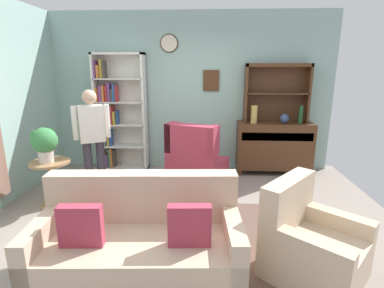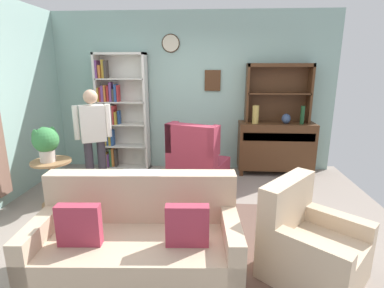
# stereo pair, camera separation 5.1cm
# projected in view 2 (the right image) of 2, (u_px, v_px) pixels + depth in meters

# --- Properties ---
(ground_plane) EXTENTS (5.40, 4.60, 0.02)m
(ground_plane) POSITION_uv_depth(u_px,v_px,m) (183.00, 222.00, 3.74)
(ground_plane) COLOR gray
(wall_back) EXTENTS (5.00, 0.09, 2.80)m
(wall_back) POSITION_uv_depth(u_px,v_px,m) (193.00, 93.00, 5.43)
(wall_back) COLOR #93B7AD
(wall_back) RESTS_ON ground_plane
(area_rug) EXTENTS (2.55, 1.68, 0.01)m
(area_rug) POSITION_uv_depth(u_px,v_px,m) (198.00, 235.00, 3.43)
(area_rug) COLOR brown
(area_rug) RESTS_ON ground_plane
(bookshelf) EXTENTS (0.90, 0.30, 2.10)m
(bookshelf) POSITION_uv_depth(u_px,v_px,m) (119.00, 113.00, 5.43)
(bookshelf) COLOR silver
(bookshelf) RESTS_ON ground_plane
(sideboard) EXTENTS (1.30, 0.45, 0.92)m
(sideboard) POSITION_uv_depth(u_px,v_px,m) (275.00, 146.00, 5.31)
(sideboard) COLOR #4C2D19
(sideboard) RESTS_ON ground_plane
(sideboard_hutch) EXTENTS (1.10, 0.26, 1.00)m
(sideboard_hutch) POSITION_uv_depth(u_px,v_px,m) (279.00, 85.00, 5.14)
(sideboard_hutch) COLOR #4C2D19
(sideboard_hutch) RESTS_ON sideboard
(vase_tall) EXTENTS (0.11, 0.11, 0.31)m
(vase_tall) POSITION_uv_depth(u_px,v_px,m) (256.00, 114.00, 5.11)
(vase_tall) COLOR tan
(vase_tall) RESTS_ON sideboard
(vase_round) EXTENTS (0.15, 0.15, 0.17)m
(vase_round) POSITION_uv_depth(u_px,v_px,m) (286.00, 119.00, 5.11)
(vase_round) COLOR #33476B
(vase_round) RESTS_ON sideboard
(bottle_wine) EXTENTS (0.07, 0.07, 0.31)m
(bottle_wine) POSITION_uv_depth(u_px,v_px,m) (302.00, 115.00, 5.05)
(bottle_wine) COLOR #194223
(bottle_wine) RESTS_ON sideboard
(couch_floral) EXTENTS (1.85, 0.95, 0.90)m
(couch_floral) POSITION_uv_depth(u_px,v_px,m) (138.00, 244.00, 2.73)
(couch_floral) COLOR #C6AD8E
(couch_floral) RESTS_ON ground_plane
(armchair_floral) EXTENTS (1.08, 1.08, 0.88)m
(armchair_floral) POSITION_uv_depth(u_px,v_px,m) (310.00, 247.00, 2.72)
(armchair_floral) COLOR #C6AD8E
(armchair_floral) RESTS_ON ground_plane
(wingback_chair) EXTENTS (1.02, 1.03, 1.05)m
(wingback_chair) POSITION_uv_depth(u_px,v_px,m) (197.00, 164.00, 4.70)
(wingback_chair) COLOR #A33347
(wingback_chair) RESTS_ON ground_plane
(plant_stand) EXTENTS (0.52, 0.52, 0.65)m
(plant_stand) POSITION_uv_depth(u_px,v_px,m) (53.00, 178.00, 4.09)
(plant_stand) COLOR #997047
(plant_stand) RESTS_ON ground_plane
(potted_plant_large) EXTENTS (0.33, 0.33, 0.46)m
(potted_plant_large) POSITION_uv_depth(u_px,v_px,m) (46.00, 141.00, 3.94)
(potted_plant_large) COLOR beige
(potted_plant_large) RESTS_ON plant_stand
(person_reading) EXTENTS (0.50, 0.33, 1.56)m
(person_reading) POSITION_uv_depth(u_px,v_px,m) (94.00, 135.00, 4.33)
(person_reading) COLOR #38333D
(person_reading) RESTS_ON ground_plane
(coffee_table) EXTENTS (0.80, 0.50, 0.42)m
(coffee_table) POSITION_uv_depth(u_px,v_px,m) (158.00, 200.00, 3.53)
(coffee_table) COLOR #4C2D19
(coffee_table) RESTS_ON ground_plane
(book_stack) EXTENTS (0.21, 0.16, 0.10)m
(book_stack) POSITION_uv_depth(u_px,v_px,m) (149.00, 190.00, 3.53)
(book_stack) COLOR gold
(book_stack) RESTS_ON coffee_table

